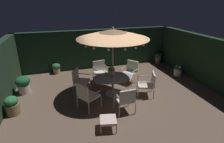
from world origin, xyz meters
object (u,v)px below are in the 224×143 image
Objects in this scene: potted_plant_back_right at (56,68)px; potted_plant_back_center at (23,84)px; patio_umbrella at (113,34)px; patio_chair_southwest at (86,94)px; patio_chair_southeast at (100,70)px; patio_chair_north at (126,98)px; potted_plant_right_far at (178,70)px; patio_chair_south at (79,79)px; patio_chair_east at (131,70)px; ottoman_footrest at (108,120)px; patio_dining_table at (113,81)px; patio_chair_northeast at (148,83)px; centerpiece_planter at (111,71)px; potted_plant_back_left at (12,105)px; potted_plant_front_corner at (158,58)px.

potted_plant_back_center is (-1.30, -1.81, 0.10)m from potted_plant_back_right.
patio_umbrella is 2.69× the size of patio_chair_southwest.
patio_chair_north is at bearing -85.48° from patio_chair_southeast.
patio_umbrella is 4.62× the size of potted_plant_right_far.
patio_chair_east is at bearing 5.30° from patio_chair_south.
patio_chair_east is at bearing -22.04° from patio_chair_southeast.
patio_chair_southwest is at bearing 108.99° from ottoman_footrest.
patio_chair_south reaches higher than potted_plant_back_right.
patio_chair_south is (-2.38, -0.22, -0.02)m from patio_chair_east.
potted_plant_back_center is (-3.51, 2.55, -0.17)m from patio_chair_north.
patio_dining_table is 1.67× the size of patio_chair_northeast.
patio_chair_north is at bearing -89.09° from patio_umbrella.
patio_chair_east is 4.62m from potted_plant_back_center.
patio_chair_northeast is 1.81× the size of potted_plant_back_right.
patio_chair_south is at bearing -174.70° from patio_chair_east.
centerpiece_planter is 1.41m from patio_chair_south.
patio_chair_north is at bearing -15.93° from potted_plant_back_left.
patio_chair_southeast is at bearing 35.54° from patio_chair_south.
patio_chair_east is at bearing -32.35° from potted_plant_back_right.
patio_chair_north is 0.98× the size of patio_chair_northeast.
patio_dining_table reaches higher than potted_plant_back_center.
potted_plant_back_left reaches higher than ottoman_footrest.
potted_plant_back_left is (-2.36, -1.00, -0.22)m from patio_chair_south.
patio_umbrella reaches higher than potted_plant_back_center.
patio_chair_southeast reaches higher than patio_chair_north.
potted_plant_right_far is 0.91× the size of potted_plant_front_corner.
patio_chair_southwest is 1.56× the size of potted_plant_front_corner.
potted_plant_front_corner is at bearing 23.42° from potted_plant_back_left.
patio_umbrella is 6.46× the size of centerpiece_planter.
ottoman_footrest is (-0.74, -2.13, -0.67)m from centerpiece_planter.
potted_plant_back_center is at bearing -175.75° from patio_chair_southeast.
centerpiece_planter reaches higher than potted_plant_back_left.
centerpiece_planter is at bearing -168.81° from potted_plant_right_far.
patio_chair_southeast is at bearing -38.14° from potted_plant_back_right.
potted_plant_right_far is (4.48, 2.87, -0.01)m from ottoman_footrest.
potted_plant_right_far is (3.92, -0.53, -0.25)m from patio_chair_southeast.
patio_chair_northeast is 2.82m from patio_chair_south.
patio_chair_southeast is at bearing 80.68° from ottoman_footrest.
potted_plant_front_corner is at bearing 20.01° from patio_chair_southeast.
patio_chair_south is (-1.28, 2.03, -0.01)m from patio_chair_north.
centerpiece_planter is 0.42× the size of patio_chair_southwest.
potted_plant_back_right is (-1.99, 1.56, -0.25)m from patio_chair_southeast.
patio_chair_east is (-0.20, 1.36, 0.03)m from patio_chair_northeast.
patio_chair_north is 1.77× the size of potted_plant_back_right.
potted_plant_back_center is (0.13, 1.51, 0.07)m from potted_plant_back_left.
patio_chair_southwest is at bearing -39.81° from potted_plant_back_center.
potted_plant_back_center is at bearing 177.71° from potted_plant_right_far.
potted_plant_back_left is at bearing -170.57° from potted_plant_right_far.
patio_chair_southeast is at bearing 94.52° from patio_chair_north.
patio_chair_northeast is 2.58m from ottoman_footrest.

